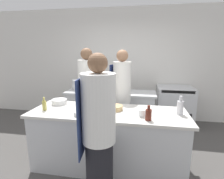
{
  "coord_description": "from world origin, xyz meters",
  "views": [
    {
      "loc": [
        0.48,
        -2.39,
        1.75
      ],
      "look_at": [
        0.0,
        0.35,
        1.14
      ],
      "focal_mm": 28.0,
      "sensor_mm": 36.0,
      "label": 1
    }
  ],
  "objects": [
    {
      "name": "cup",
      "position": [
        0.49,
        -0.13,
        0.93
      ],
      "size": [
        0.1,
        0.1,
        0.1
      ],
      "color": "white",
      "rests_on": "prep_counter"
    },
    {
      "name": "prep_counter",
      "position": [
        0.0,
        0.0,
        0.44
      ],
      "size": [
        2.29,
        0.79,
        0.89
      ],
      "color": "silver",
      "rests_on": "ground_plane"
    },
    {
      "name": "wall_back",
      "position": [
        0.0,
        2.13,
        1.4
      ],
      "size": [
        8.0,
        0.06,
        2.8
      ],
      "color": "silver",
      "rests_on": "ground_plane"
    },
    {
      "name": "bottle_olive_oil",
      "position": [
        -0.45,
        0.13,
        0.97
      ],
      "size": [
        0.07,
        0.07,
        0.21
      ],
      "color": "black",
      "rests_on": "prep_counter"
    },
    {
      "name": "pass_counter",
      "position": [
        -0.19,
        1.25,
        0.44
      ],
      "size": [
        1.94,
        0.6,
        0.89
      ],
      "color": "silver",
      "rests_on": "ground_plane"
    },
    {
      "name": "bottle_wine",
      "position": [
        -0.1,
        -0.27,
        1.0
      ],
      "size": [
        0.08,
        0.08,
        0.28
      ],
      "color": "#19471E",
      "rests_on": "prep_counter"
    },
    {
      "name": "bowl_prep_small",
      "position": [
        -0.87,
        0.21,
        0.93
      ],
      "size": [
        0.25,
        0.25,
        0.08
      ],
      "color": "white",
      "rests_on": "prep_counter"
    },
    {
      "name": "oven_range",
      "position": [
        1.25,
        1.74,
        0.47
      ],
      "size": [
        0.81,
        0.67,
        0.94
      ],
      "color": "silver",
      "rests_on": "ground_plane"
    },
    {
      "name": "bottle_sauce",
      "position": [
        -0.94,
        -0.12,
        0.96
      ],
      "size": [
        0.06,
        0.06,
        0.2
      ],
      "color": "#B2A84C",
      "rests_on": "prep_counter"
    },
    {
      "name": "bottle_cooking_oil",
      "position": [
        0.58,
        -0.25,
        0.96
      ],
      "size": [
        0.08,
        0.08,
        0.2
      ],
      "color": "#5B2319",
      "rests_on": "prep_counter"
    },
    {
      "name": "stockpot",
      "position": [
        -0.96,
        1.29,
        1.0
      ],
      "size": [
        0.24,
        0.24,
        0.23
      ],
      "color": "silver",
      "rests_on": "pass_counter"
    },
    {
      "name": "chef_at_stove",
      "position": [
        -0.5,
        0.62,
        0.92
      ],
      "size": [
        0.36,
        0.35,
        1.81
      ],
      "rotation": [
        0.0,
        0.0,
        -1.37
      ],
      "color": "black",
      "rests_on": "ground_plane"
    },
    {
      "name": "chef_at_prep_near",
      "position": [
        0.04,
        -0.72,
        0.87
      ],
      "size": [
        0.39,
        0.37,
        1.74
      ],
      "rotation": [
        0.0,
        0.0,
        1.68
      ],
      "color": "black",
      "rests_on": "ground_plane"
    },
    {
      "name": "chef_at_pass_far",
      "position": [
        0.12,
        0.71,
        0.9
      ],
      "size": [
        0.38,
        0.36,
        1.78
      ],
      "rotation": [
        0.0,
        0.0,
        1.24
      ],
      "color": "black",
      "rests_on": "ground_plane"
    },
    {
      "name": "bowl_ceramic_blue",
      "position": [
        0.09,
        0.08,
        0.92
      ],
      "size": [
        0.24,
        0.24,
        0.07
      ],
      "color": "tan",
      "rests_on": "prep_counter"
    },
    {
      "name": "bottle_vinegar",
      "position": [
        1.01,
        0.04,
        0.99
      ],
      "size": [
        0.09,
        0.09,
        0.27
      ],
      "color": "silver",
      "rests_on": "prep_counter"
    },
    {
      "name": "bowl_mixing_large",
      "position": [
        -0.3,
        -0.21,
        0.91
      ],
      "size": [
        0.28,
        0.28,
        0.06
      ],
      "color": "#B7BABC",
      "rests_on": "prep_counter"
    },
    {
      "name": "ground_plane",
      "position": [
        0.0,
        0.0,
        0.0
      ],
      "size": [
        16.0,
        16.0,
        0.0
      ],
      "primitive_type": "plane",
      "color": "#4C4947"
    }
  ]
}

